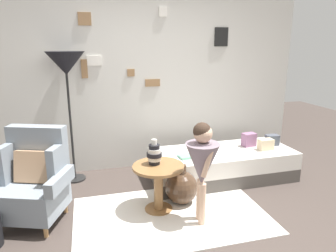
{
  "coord_description": "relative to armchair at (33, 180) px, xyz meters",
  "views": [
    {
      "loc": [
        -0.76,
        -2.41,
        1.77
      ],
      "look_at": [
        0.15,
        0.95,
        0.85
      ],
      "focal_mm": 32.75,
      "sensor_mm": 36.0,
      "label": 1
    }
  ],
  "objects": [
    {
      "name": "daybed",
      "position": [
        2.31,
        0.43,
        -0.24
      ],
      "size": [
        1.91,
        0.82,
        0.4
      ],
      "color": "#4C4742",
      "rests_on": "ground"
    },
    {
      "name": "rug",
      "position": [
        1.37,
        -0.31,
        -0.43
      ],
      "size": [
        2.02,
        1.27,
        0.01
      ],
      "primitive_type": "cube",
      "color": "silver",
      "rests_on": "ground"
    },
    {
      "name": "gallery_wall",
      "position": [
        1.34,
        1.23,
        0.86
      ],
      "size": [
        4.8,
        0.12,
        2.6
      ],
      "color": "beige",
      "rests_on": "ground"
    },
    {
      "name": "book_on_daybed",
      "position": [
        1.76,
        0.31,
        -0.02
      ],
      "size": [
        0.24,
        0.19,
        0.03
      ],
      "primitive_type": "cube",
      "rotation": [
        0.0,
        0.0,
        0.13
      ],
      "color": "#73B197",
      "rests_on": "daybed"
    },
    {
      "name": "pillow_head",
      "position": [
        3.08,
        0.48,
        0.03
      ],
      "size": [
        0.18,
        0.13,
        0.15
      ],
      "primitive_type": "cube",
      "rotation": [
        0.0,
        0.0,
        -0.03
      ],
      "color": "#474C56",
      "rests_on": "daybed"
    },
    {
      "name": "vase_striped",
      "position": [
        1.24,
        -0.11,
        0.2
      ],
      "size": [
        0.16,
        0.16,
        0.28
      ],
      "color": "black",
      "rests_on": "side_table"
    },
    {
      "name": "person_child",
      "position": [
        1.63,
        -0.5,
        0.23
      ],
      "size": [
        0.34,
        0.34,
        1.06
      ],
      "color": "#D8AD8E",
      "rests_on": "ground"
    },
    {
      "name": "armchair",
      "position": [
        0.0,
        0.0,
        0.0
      ],
      "size": [
        0.88,
        0.77,
        0.97
      ],
      "color": "tan",
      "rests_on": "ground"
    },
    {
      "name": "ground_plane",
      "position": [
        1.34,
        -0.72,
        -0.44
      ],
      "size": [
        12.0,
        12.0,
        0.0
      ],
      "primitive_type": "plane",
      "color": "#423833"
    },
    {
      "name": "side_table",
      "position": [
        1.27,
        -0.16,
        -0.06
      ],
      "size": [
        0.56,
        0.56,
        0.53
      ],
      "color": "olive",
      "rests_on": "ground"
    },
    {
      "name": "pillow_mid",
      "position": [
        2.88,
        0.32,
        0.03
      ],
      "size": [
        0.2,
        0.13,
        0.15
      ],
      "primitive_type": "cube",
      "rotation": [
        0.0,
        0.0,
        0.04
      ],
      "color": "beige",
      "rests_on": "daybed"
    },
    {
      "name": "pillow_back",
      "position": [
        2.74,
        0.52,
        0.05
      ],
      "size": [
        0.19,
        0.14,
        0.19
      ],
      "primitive_type": "cube",
      "rotation": [
        0.0,
        0.0,
        0.14
      ],
      "color": "gray",
      "rests_on": "daybed"
    },
    {
      "name": "demijohn_near",
      "position": [
        1.56,
        -0.07,
        -0.24
      ],
      "size": [
        0.38,
        0.38,
        0.46
      ],
      "color": "#473323",
      "rests_on": "ground"
    },
    {
      "name": "floor_lamp",
      "position": [
        0.36,
        0.92,
        1.06
      ],
      "size": [
        0.48,
        0.48,
        1.7
      ],
      "color": "black",
      "rests_on": "ground"
    }
  ]
}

